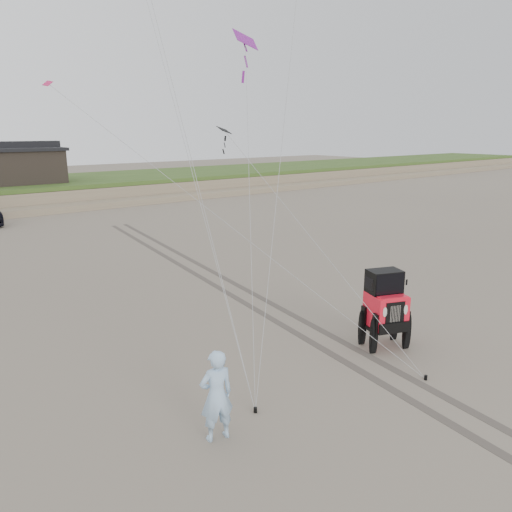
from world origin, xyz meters
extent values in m
plane|color=#6B6054|center=(0.00, 0.00, 0.00)|extent=(160.00, 160.00, 0.00)
cube|color=#7A6B54|center=(0.00, 31.50, 0.25)|extent=(160.00, 3.50, 0.50)
cube|color=black|center=(2.00, 37.00, 3.03)|extent=(6.00, 5.00, 2.60)
cube|color=black|center=(2.00, 37.00, 4.45)|extent=(6.40, 5.40, 0.25)
cube|color=black|center=(2.00, 37.00, 4.83)|extent=(6.40, 1.20, 0.50)
imported|color=#98B2EA|center=(-4.00, -0.08, 0.95)|extent=(0.77, 0.58, 1.90)
cube|color=black|center=(0.34, 5.66, 5.97)|extent=(0.48, 0.38, 0.26)
cube|color=#7E1888|center=(4.53, 9.98, 9.57)|extent=(1.23, 0.54, 0.83)
cube|color=#CC1956|center=(-3.28, 10.75, 7.50)|extent=(0.27, 0.39, 0.22)
cylinder|color=black|center=(-2.82, 0.17, 0.06)|extent=(0.08, 0.08, 0.12)
cylinder|color=black|center=(1.37, -1.32, 0.06)|extent=(0.08, 0.08, 0.12)
cube|color=#4C443D|center=(1.60, 8.00, 0.00)|extent=(4.42, 29.74, 0.01)
cube|color=#4C443D|center=(2.40, 8.00, 0.00)|extent=(4.42, 29.74, 0.01)
camera|label=1|loc=(-8.90, -7.40, 5.99)|focal=35.00mm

